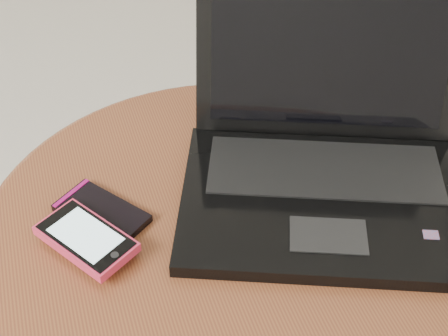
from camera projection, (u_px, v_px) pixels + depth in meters
name	position (u px, v px, depth m)	size (l,w,h in m)	color
table	(228.00, 280.00, 0.88)	(0.63, 0.63, 0.50)	#532E13
laptop	(326.00, 159.00, 0.84)	(0.45, 0.42, 0.23)	black
phone_black	(102.00, 213.00, 0.82)	(0.12, 0.13, 0.01)	black
phone_pink	(86.00, 238.00, 0.77)	(0.12, 0.13, 0.01)	#EB3054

